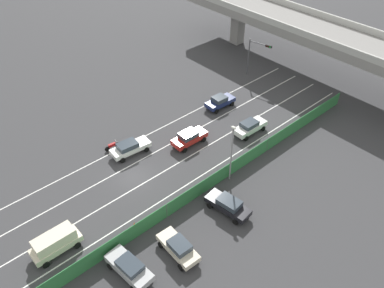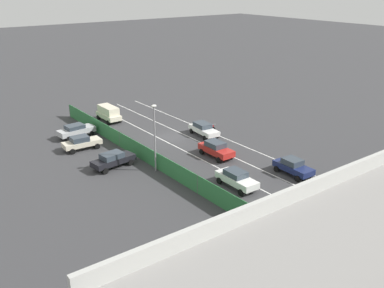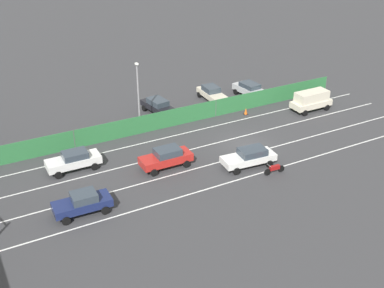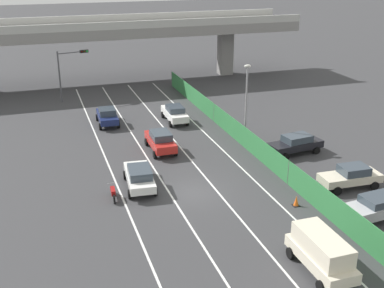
{
  "view_description": "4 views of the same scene",
  "coord_description": "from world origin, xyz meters",
  "px_view_note": "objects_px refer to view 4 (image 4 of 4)",
  "views": [
    {
      "loc": [
        27.31,
        -15.8,
        29.81
      ],
      "look_at": [
        1.15,
        7.53,
        1.13
      ],
      "focal_mm": 36.53,
      "sensor_mm": 36.0,
      "label": 1
    },
    {
      "loc": [
        29.09,
        42.9,
        18.59
      ],
      "look_at": [
        1.0,
        5.38,
        0.89
      ],
      "focal_mm": 40.98,
      "sensor_mm": 36.0,
      "label": 2
    },
    {
      "loc": [
        -33.65,
        24.02,
        21.36
      ],
      "look_at": [
        0.29,
        5.52,
        1.33
      ],
      "focal_mm": 46.36,
      "sensor_mm": 36.0,
      "label": 3
    },
    {
      "loc": [
        -9.74,
        -28.95,
        15.55
      ],
      "look_at": [
        1.46,
        4.71,
        1.73
      ],
      "focal_mm": 45.41,
      "sensor_mm": 36.0,
      "label": 4
    }
  ],
  "objects_px": {
    "car_sedan_red": "(161,140)",
    "car_sedan_navy": "(107,116)",
    "car_sedan_white": "(139,176)",
    "traffic_light": "(69,65)",
    "car_van_cream": "(321,251)",
    "car_hatchback_white": "(175,113)",
    "traffic_cone": "(296,201)",
    "motorcycle": "(113,193)",
    "parked_sedan_dark": "(296,143)",
    "parked_wagon_silver": "(377,207)",
    "parked_sedan_cream": "(351,176)",
    "street_lamp": "(246,97)"
  },
  "relations": [
    {
      "from": "car_sedan_red",
      "to": "car_sedan_navy",
      "type": "relative_size",
      "value": 1.04
    },
    {
      "from": "car_sedan_white",
      "to": "traffic_light",
      "type": "bearing_deg",
      "value": 95.62
    },
    {
      "from": "car_sedan_red",
      "to": "car_van_cream",
      "type": "distance_m",
      "value": 19.34
    },
    {
      "from": "car_hatchback_white",
      "to": "traffic_cone",
      "type": "distance_m",
      "value": 19.52
    },
    {
      "from": "traffic_light",
      "to": "traffic_cone",
      "type": "height_order",
      "value": "traffic_light"
    },
    {
      "from": "motorcycle",
      "to": "traffic_light",
      "type": "distance_m",
      "value": 25.82
    },
    {
      "from": "car_sedan_navy",
      "to": "traffic_light",
      "type": "distance_m",
      "value": 10.56
    },
    {
      "from": "car_sedan_red",
      "to": "car_sedan_navy",
      "type": "distance_m",
      "value": 8.93
    },
    {
      "from": "traffic_cone",
      "to": "traffic_light",
      "type": "bearing_deg",
      "value": 111.02
    },
    {
      "from": "car_sedan_navy",
      "to": "parked_sedan_dark",
      "type": "height_order",
      "value": "car_sedan_navy"
    },
    {
      "from": "car_hatchback_white",
      "to": "parked_sedan_dark",
      "type": "relative_size",
      "value": 0.94
    },
    {
      "from": "car_sedan_white",
      "to": "traffic_cone",
      "type": "height_order",
      "value": "car_sedan_white"
    },
    {
      "from": "car_sedan_navy",
      "to": "car_sedan_red",
      "type": "bearing_deg",
      "value": -69.21
    },
    {
      "from": "parked_sedan_dark",
      "to": "traffic_cone",
      "type": "xyz_separation_m",
      "value": [
        -4.52,
        -8.08,
        -0.58
      ]
    },
    {
      "from": "car_hatchback_white",
      "to": "parked_sedan_dark",
      "type": "bearing_deg",
      "value": -57.41
    },
    {
      "from": "car_sedan_white",
      "to": "parked_wagon_silver",
      "type": "height_order",
      "value": "parked_wagon_silver"
    },
    {
      "from": "motorcycle",
      "to": "traffic_light",
      "type": "relative_size",
      "value": 0.34
    },
    {
      "from": "car_van_cream",
      "to": "parked_sedan_dark",
      "type": "bearing_deg",
      "value": 64.83
    },
    {
      "from": "parked_wagon_silver",
      "to": "traffic_cone",
      "type": "xyz_separation_m",
      "value": [
        -3.84,
        3.19,
        -0.58
      ]
    },
    {
      "from": "car_van_cream",
      "to": "traffic_cone",
      "type": "xyz_separation_m",
      "value": [
        2.44,
        6.73,
        -0.88
      ]
    },
    {
      "from": "car_sedan_navy",
      "to": "parked_sedan_cream",
      "type": "relative_size",
      "value": 0.97
    },
    {
      "from": "motorcycle",
      "to": "parked_wagon_silver",
      "type": "distance_m",
      "value": 17.19
    },
    {
      "from": "car_sedan_red",
      "to": "traffic_light",
      "type": "bearing_deg",
      "value": 107.32
    },
    {
      "from": "car_sedan_red",
      "to": "traffic_light",
      "type": "height_order",
      "value": "traffic_light"
    },
    {
      "from": "car_sedan_red",
      "to": "car_hatchback_white",
      "type": "xyz_separation_m",
      "value": [
        3.35,
        7.06,
        -0.03
      ]
    },
    {
      "from": "parked_wagon_silver",
      "to": "traffic_light",
      "type": "distance_m",
      "value": 37.12
    },
    {
      "from": "motorcycle",
      "to": "traffic_light",
      "type": "xyz_separation_m",
      "value": [
        -0.31,
        25.56,
        3.61
      ]
    },
    {
      "from": "car_sedan_red",
      "to": "car_van_cream",
      "type": "relative_size",
      "value": 1.01
    },
    {
      "from": "parked_sedan_cream",
      "to": "parked_sedan_dark",
      "type": "xyz_separation_m",
      "value": [
        -0.53,
        6.86,
        0.01
      ]
    },
    {
      "from": "car_hatchback_white",
      "to": "parked_sedan_cream",
      "type": "height_order",
      "value": "car_hatchback_white"
    },
    {
      "from": "traffic_light",
      "to": "motorcycle",
      "type": "bearing_deg",
      "value": -89.31
    },
    {
      "from": "traffic_light",
      "to": "car_hatchback_white",
      "type": "bearing_deg",
      "value": -50.85
    },
    {
      "from": "car_sedan_red",
      "to": "parked_sedan_dark",
      "type": "height_order",
      "value": "car_sedan_red"
    },
    {
      "from": "car_sedan_white",
      "to": "parked_sedan_cream",
      "type": "distance_m",
      "value": 15.07
    },
    {
      "from": "car_hatchback_white",
      "to": "parked_sedan_dark",
      "type": "xyz_separation_m",
      "value": [
        7.19,
        -11.25,
        -0.01
      ]
    },
    {
      "from": "car_sedan_white",
      "to": "motorcycle",
      "type": "height_order",
      "value": "car_sedan_white"
    },
    {
      "from": "car_van_cream",
      "to": "motorcycle",
      "type": "bearing_deg",
      "value": 127.7
    },
    {
      "from": "car_hatchback_white",
      "to": "car_sedan_navy",
      "type": "xyz_separation_m",
      "value": [
        -6.52,
        1.28,
        -0.01
      ]
    },
    {
      "from": "parked_sedan_cream",
      "to": "traffic_light",
      "type": "xyz_separation_m",
      "value": [
        -16.72,
        29.16,
        3.17
      ]
    },
    {
      "from": "parked_sedan_cream",
      "to": "street_lamp",
      "type": "relative_size",
      "value": 0.63
    },
    {
      "from": "car_hatchback_white",
      "to": "street_lamp",
      "type": "height_order",
      "value": "street_lamp"
    },
    {
      "from": "parked_sedan_dark",
      "to": "traffic_cone",
      "type": "relative_size",
      "value": 6.8
    },
    {
      "from": "parked_sedan_dark",
      "to": "car_hatchback_white",
      "type": "bearing_deg",
      "value": 122.59
    },
    {
      "from": "car_hatchback_white",
      "to": "street_lamp",
      "type": "xyz_separation_m",
      "value": [
        4.1,
        -7.82,
        3.38
      ]
    },
    {
      "from": "car_van_cream",
      "to": "traffic_cone",
      "type": "relative_size",
      "value": 6.26
    },
    {
      "from": "traffic_light",
      "to": "parked_wagon_silver",
      "type": "bearing_deg",
      "value": -65.2
    },
    {
      "from": "car_sedan_red",
      "to": "parked_wagon_silver",
      "type": "bearing_deg",
      "value": -57.45
    },
    {
      "from": "parked_sedan_cream",
      "to": "traffic_light",
      "type": "relative_size",
      "value": 0.77
    },
    {
      "from": "traffic_light",
      "to": "car_sedan_navy",
      "type": "bearing_deg",
      "value": -75.75
    },
    {
      "from": "parked_wagon_silver",
      "to": "traffic_cone",
      "type": "bearing_deg",
      "value": 140.3
    }
  ]
}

